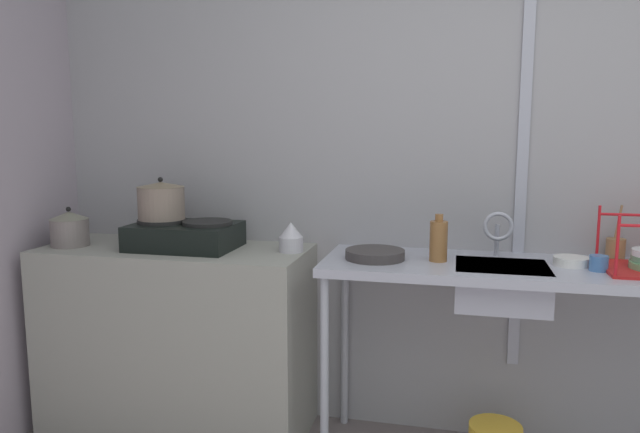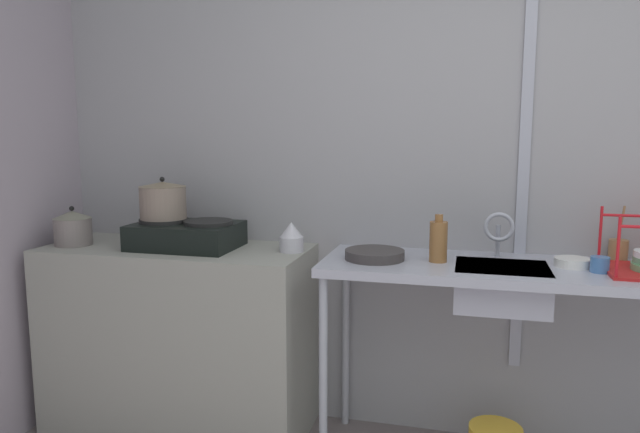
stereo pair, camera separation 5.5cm
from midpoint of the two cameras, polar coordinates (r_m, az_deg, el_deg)
wall_back at (r=2.83m, az=19.20°, el=3.66°), size 5.37×0.10×2.53m
wall_metal_strip at (r=2.77m, az=20.03°, el=6.15°), size 0.05×0.01×2.02m
counter_concrete at (r=3.01m, az=-13.16°, el=-11.55°), size 1.29×0.54×0.92m
counter_sink at (r=2.58m, az=18.89°, el=-6.16°), size 1.59×0.54×0.92m
stove at (r=2.85m, az=-12.49°, el=-1.72°), size 0.49×0.35×0.14m
pot_on_left_burner at (r=2.88m, az=-14.68°, el=1.56°), size 0.22×0.22×0.20m
pot_beside_stove at (r=3.09m, az=-22.69°, el=-1.03°), size 0.18×0.18×0.19m
percolator at (r=2.69m, az=-2.25°, el=-2.06°), size 0.11×0.11×0.14m
sink_basin at (r=2.55m, az=17.99°, el=-6.58°), size 0.38×0.32×0.17m
faucet at (r=2.65m, az=17.75°, el=-1.21°), size 0.13×0.07×0.21m
frying_pan at (r=2.55m, az=6.02°, el=-3.75°), size 0.26×0.26×0.04m
cup_by_rack at (r=2.57m, az=26.38°, el=-4.26°), size 0.07×0.07×0.06m
small_bowl_on_drainboard at (r=2.63m, az=24.14°, el=-4.15°), size 0.14×0.14×0.04m
bottle_by_sink at (r=2.53m, az=12.18°, el=-2.37°), size 0.08×0.08×0.21m
utensil_jar at (r=2.83m, az=27.78°, el=-2.89°), size 0.08×0.08×0.24m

